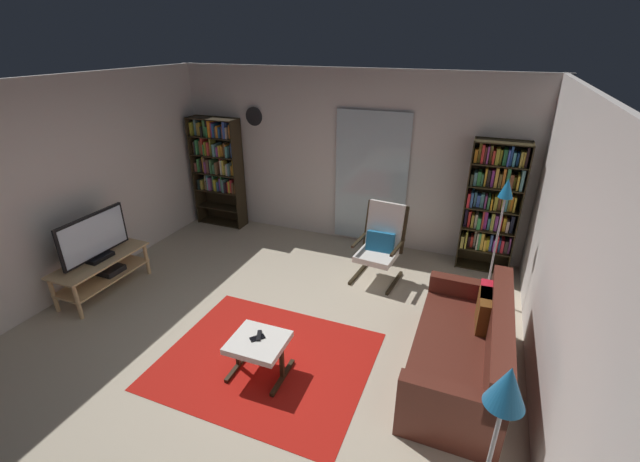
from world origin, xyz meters
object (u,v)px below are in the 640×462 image
object	(u,v)px
ottoman	(258,346)
bookshelf_near_sofa	(492,203)
floor_lamp_by_shelf	(503,210)
wall_clock	(254,116)
bookshelf_near_tv	(218,164)
television	(94,239)
leather_sofa	(465,351)
lounge_armchair	(381,241)
floor_lamp_by_sofa	(502,411)
tv_stand	(103,269)
cell_phone	(257,338)
tv_remote	(259,336)

from	to	relation	value
ottoman	bookshelf_near_sofa	bearing A→B (deg)	57.73
floor_lamp_by_shelf	wall_clock	world-z (taller)	wall_clock
wall_clock	bookshelf_near_tv	bearing A→B (deg)	-164.51
television	leather_sofa	distance (m)	4.40
lounge_armchair	floor_lamp_by_shelf	xyz separation A→B (m)	(1.38, -0.03, 0.65)
wall_clock	ottoman	bearing A→B (deg)	-60.94
floor_lamp_by_sofa	tv_stand	bearing A→B (deg)	162.07
bookshelf_near_tv	lounge_armchair	size ratio (longest dim) A/B	1.78
floor_lamp_by_shelf	wall_clock	bearing A→B (deg)	165.62
television	floor_lamp_by_shelf	distance (m)	4.85
bookshelf_near_tv	bookshelf_near_sofa	xyz separation A→B (m)	(4.30, 0.04, -0.10)
television	bookshelf_near_tv	bearing A→B (deg)	86.43
cell_phone	wall_clock	size ratio (longest dim) A/B	0.48
bookshelf_near_tv	ottoman	xyz separation A→B (m)	(2.40, -2.96, -0.73)
lounge_armchair	ottoman	bearing A→B (deg)	-105.35
floor_lamp_by_sofa	cell_phone	bearing A→B (deg)	155.00
leather_sofa	lounge_armchair	size ratio (longest dim) A/B	1.74
bookshelf_near_tv	wall_clock	size ratio (longest dim) A/B	6.28
cell_phone	floor_lamp_by_sofa	bearing A→B (deg)	16.16
bookshelf_near_sofa	cell_phone	world-z (taller)	bookshelf_near_sofa
tv_stand	cell_phone	bearing A→B (deg)	-11.90
television	wall_clock	xyz separation A→B (m)	(0.80, 2.61, 1.10)
ottoman	wall_clock	xyz separation A→B (m)	(-1.75, 3.14, 1.52)
bookshelf_near_sofa	leather_sofa	size ratio (longest dim) A/B	1.01
television	cell_phone	size ratio (longest dim) A/B	6.78
tv_stand	wall_clock	bearing A→B (deg)	72.73
bookshelf_near_tv	lounge_armchair	distance (m)	3.14
bookshelf_near_tv	tv_remote	bearing A→B (deg)	-50.72
bookshelf_near_tv	floor_lamp_by_sofa	world-z (taller)	bookshelf_near_tv
bookshelf_near_sofa	bookshelf_near_tv	bearing A→B (deg)	-179.43
floor_lamp_by_sofa	floor_lamp_by_shelf	distance (m)	3.10
leather_sofa	floor_lamp_by_sofa	bearing A→B (deg)	-84.10
bookshelf_near_tv	ottoman	bearing A→B (deg)	-51.01
bookshelf_near_sofa	floor_lamp_by_shelf	world-z (taller)	bookshelf_near_sofa
television	ottoman	world-z (taller)	television
leather_sofa	ottoman	world-z (taller)	leather_sofa
cell_phone	tv_remote	bearing A→B (deg)	131.23
television	bookshelf_near_sofa	distance (m)	5.09
tv_remote	wall_clock	size ratio (longest dim) A/B	0.50
tv_stand	television	bearing A→B (deg)	-82.43
tv_stand	floor_lamp_by_sofa	world-z (taller)	floor_lamp_by_sofa
ottoman	television	bearing A→B (deg)	168.11
television	leather_sofa	xyz separation A→B (m)	(4.37, 0.16, -0.45)
tv_stand	bookshelf_near_sofa	world-z (taller)	bookshelf_near_sofa
tv_stand	floor_lamp_by_shelf	world-z (taller)	floor_lamp_by_shelf
cell_phone	wall_clock	xyz separation A→B (m)	(-1.73, 3.13, 1.44)
cell_phone	wall_clock	bearing A→B (deg)	160.15
television	tv_stand	bearing A→B (deg)	97.57
tv_stand	leather_sofa	xyz separation A→B (m)	(4.37, 0.14, -0.01)
television	tv_remote	world-z (taller)	television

